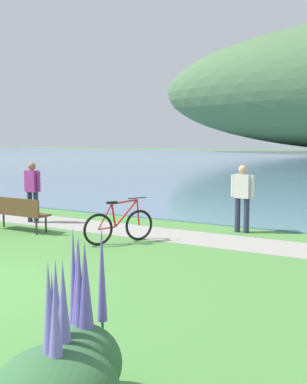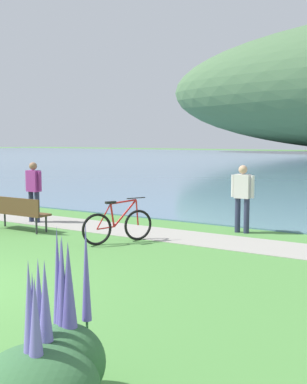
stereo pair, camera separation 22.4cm
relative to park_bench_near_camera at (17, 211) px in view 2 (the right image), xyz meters
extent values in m
cube|color=#A39E93|center=(2.65, 1.51, -0.52)|extent=(60.00, 1.50, 0.01)
cube|color=brown|center=(0.00, 0.08, -0.07)|extent=(1.80, 0.49, 0.05)
cube|color=brown|center=(0.00, -0.13, 0.15)|extent=(1.80, 0.05, 0.40)
cylinder|color=#2D2D33|center=(-0.76, 0.25, -0.30)|extent=(0.05, 0.05, 0.45)
cylinder|color=#2D2D33|center=(0.77, 0.24, -0.30)|extent=(0.05, 0.05, 0.45)
cylinder|color=#2D2D33|center=(0.76, -0.09, -0.30)|extent=(0.05, 0.05, 0.45)
torus|color=black|center=(3.32, 0.63, -0.16)|extent=(0.38, 0.67, 0.72)
torus|color=black|center=(2.83, -0.30, -0.16)|extent=(0.38, 0.67, 0.72)
cylinder|color=red|center=(3.16, 0.33, 0.15)|extent=(0.32, 0.56, 0.61)
cylinder|color=red|center=(3.14, 0.29, 0.41)|extent=(0.34, 0.60, 0.09)
cylinder|color=red|center=(3.01, 0.04, 0.12)|extent=(0.10, 0.13, 0.54)
cylinder|color=red|center=(2.93, -0.11, -0.15)|extent=(0.22, 0.39, 0.05)
cylinder|color=red|center=(2.91, -0.15, 0.11)|extent=(0.19, 0.34, 0.56)
cylinder|color=red|center=(3.31, 0.61, 0.14)|extent=(0.07, 0.09, 0.60)
cube|color=black|center=(2.99, 0.00, 0.42)|extent=(0.20, 0.26, 0.05)
cylinder|color=black|center=(3.30, 0.58, 0.48)|extent=(0.24, 0.44, 0.02)
cylinder|color=#282D47|center=(4.92, 2.78, -0.08)|extent=(0.14, 0.14, 0.88)
cylinder|color=#282D47|center=(5.16, 2.77, -0.08)|extent=(0.14, 0.14, 0.88)
cube|color=silver|center=(5.04, 2.77, 0.66)|extent=(0.38, 0.23, 0.60)
sphere|color=tan|center=(5.04, 2.77, 1.08)|extent=(0.22, 0.22, 0.22)
cylinder|color=silver|center=(4.78, 2.78, 0.66)|extent=(0.09, 0.09, 0.56)
cylinder|color=silver|center=(5.30, 2.77, 0.66)|extent=(0.09, 0.09, 0.56)
cylinder|color=#282D47|center=(-0.67, 1.14, -0.08)|extent=(0.14, 0.14, 0.88)
cylinder|color=#282D47|center=(-0.43, 1.13, -0.08)|extent=(0.14, 0.14, 0.88)
cube|color=#9E338C|center=(-0.55, 1.14, 0.66)|extent=(0.39, 0.23, 0.60)
sphere|color=#9E7051|center=(-0.55, 1.14, 1.08)|extent=(0.22, 0.22, 0.22)
cylinder|color=#9E338C|center=(-0.81, 1.14, 0.66)|extent=(0.09, 0.09, 0.56)
cylinder|color=#9E338C|center=(-0.29, 1.13, 0.66)|extent=(0.09, 0.09, 0.56)
ellipsoid|color=#386B3D|center=(6.60, -5.56, -0.17)|extent=(0.76, 0.76, 0.71)
cylinder|color=#386B3D|center=(6.65, -5.53, 0.10)|extent=(0.02, 0.02, 0.12)
cone|color=#6B5BB7|center=(6.65, -5.53, 0.56)|extent=(0.15, 0.15, 0.78)
cylinder|color=#386B3D|center=(6.55, -5.51, 0.10)|extent=(0.02, 0.02, 0.12)
cone|color=#6B5BB7|center=(6.55, -5.51, 0.56)|extent=(0.12, 0.12, 0.79)
cylinder|color=#386B3D|center=(6.49, -5.49, 0.10)|extent=(0.02, 0.02, 0.12)
cone|color=#6B5BB7|center=(6.49, -5.49, 0.61)|extent=(0.09, 0.09, 0.90)
cylinder|color=#386B3D|center=(6.60, -5.55, 0.10)|extent=(0.02, 0.02, 0.12)
cone|color=#6B5BB7|center=(6.60, -5.55, 0.59)|extent=(0.10, 0.10, 0.85)
cylinder|color=#386B3D|center=(6.67, -5.31, 0.10)|extent=(0.02, 0.02, 0.12)
cone|color=#6B5BB7|center=(6.67, -5.31, 0.63)|extent=(0.09, 0.09, 0.93)
cylinder|color=#386B3D|center=(6.71, -6.05, 0.09)|extent=(0.02, 0.02, 0.12)
cone|color=#7A6BC6|center=(6.71, -6.05, 0.53)|extent=(0.11, 0.11, 0.76)
cylinder|color=#386B3D|center=(6.71, -6.02, 0.09)|extent=(0.02, 0.02, 0.12)
cone|color=#7A6BC6|center=(6.71, -6.02, 0.48)|extent=(0.09, 0.09, 0.66)
cylinder|color=#386B3D|center=(6.78, -6.07, 0.09)|extent=(0.02, 0.02, 0.12)
cone|color=#7A6BC6|center=(6.78, -6.07, 0.47)|extent=(0.11, 0.11, 0.64)
cylinder|color=#386B3D|center=(6.52, -5.77, 0.09)|extent=(0.02, 0.02, 0.12)
cone|color=#7A6BC6|center=(6.52, -5.77, 0.49)|extent=(0.11, 0.11, 0.69)
cylinder|color=#386B3D|center=(6.65, -5.82, 0.09)|extent=(0.02, 0.02, 0.12)
cone|color=#7A6BC6|center=(6.65, -5.82, 0.50)|extent=(0.12, 0.12, 0.70)
camera|label=1|loc=(9.29, -8.80, 1.84)|focal=45.38mm
camera|label=2|loc=(9.48, -8.68, 1.84)|focal=45.38mm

